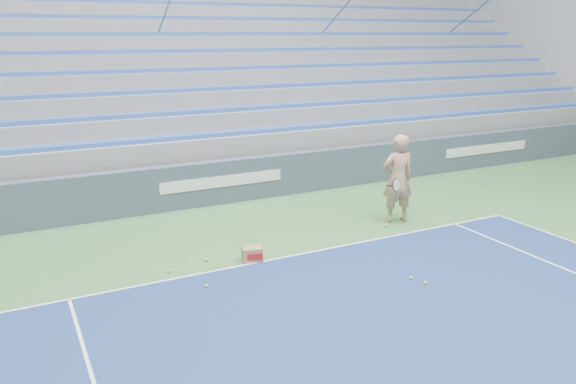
% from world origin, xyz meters
% --- Properties ---
extents(sponsor_barrier, '(30.00, 0.32, 1.10)m').
position_xyz_m(sponsor_barrier, '(0.00, 15.88, 0.55)').
color(sponsor_barrier, '#3A4859').
rests_on(sponsor_barrier, ground).
extents(bleachers, '(31.00, 9.15, 7.30)m').
position_xyz_m(bleachers, '(0.00, 21.60, 2.36)').
color(bleachers, gray).
rests_on(bleachers, ground).
extents(tennis_player, '(1.01, 0.92, 2.02)m').
position_xyz_m(tennis_player, '(3.05, 12.67, 1.01)').
color(tennis_player, tan).
rests_on(tennis_player, ground).
extents(ball_box, '(0.43, 0.37, 0.28)m').
position_xyz_m(ball_box, '(-0.82, 12.02, 0.14)').
color(ball_box, '#966D48').
rests_on(ball_box, ground).
extents(tennis_ball_0, '(0.07, 0.07, 0.07)m').
position_xyz_m(tennis_ball_0, '(1.41, 9.71, 0.03)').
color(tennis_ball_0, '#C0DC2D').
rests_on(tennis_ball_0, ground).
extents(tennis_ball_1, '(0.07, 0.07, 0.07)m').
position_xyz_m(tennis_ball_1, '(-2.36, 12.20, 0.03)').
color(tennis_ball_1, '#C0DC2D').
rests_on(tennis_ball_1, ground).
extents(tennis_ball_2, '(0.07, 0.07, 0.07)m').
position_xyz_m(tennis_ball_2, '(2.64, 12.45, 0.03)').
color(tennis_ball_2, '#C0DC2D').
rests_on(tennis_ball_2, ground).
extents(tennis_ball_3, '(0.07, 0.07, 0.07)m').
position_xyz_m(tennis_ball_3, '(-1.98, 11.30, 0.03)').
color(tennis_ball_3, '#C0DC2D').
rests_on(tennis_ball_3, ground).
extents(tennis_ball_4, '(0.07, 0.07, 0.07)m').
position_xyz_m(tennis_ball_4, '(1.32, 9.99, 0.03)').
color(tennis_ball_4, '#C0DC2D').
rests_on(tennis_ball_4, ground).
extents(tennis_ball_5, '(0.07, 0.07, 0.07)m').
position_xyz_m(tennis_ball_5, '(-1.59, 12.40, 0.03)').
color(tennis_ball_5, '#C0DC2D').
rests_on(tennis_ball_5, ground).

